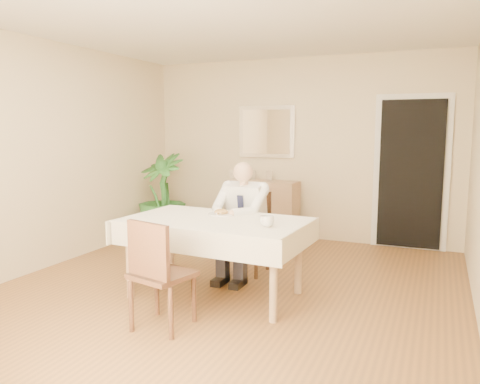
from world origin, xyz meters
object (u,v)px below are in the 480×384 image
at_px(chair_far, 250,227).
at_px(potted_palm, 162,195).
at_px(chair_near, 157,269).
at_px(dining_table, 215,228).
at_px(seated_man, 239,215).
at_px(sideboard, 262,209).
at_px(coffee_mug, 267,221).

xyz_separation_m(chair_far, potted_palm, (-1.81, 1.03, 0.11)).
bearing_deg(chair_near, dining_table, 99.00).
bearing_deg(seated_man, chair_far, 90.00).
bearing_deg(sideboard, chair_far, -70.85).
xyz_separation_m(chair_far, seated_man, (0.00, -0.29, 0.18)).
bearing_deg(coffee_mug, chair_far, 119.52).
relative_size(dining_table, sideboard, 1.68).
relative_size(seated_man, coffee_mug, 10.01).
bearing_deg(seated_man, dining_table, -90.00).
height_order(dining_table, chair_near, chair_near).
xyz_separation_m(chair_far, coffee_mug, (0.57, -1.01, 0.30)).
relative_size(chair_near, potted_palm, 0.73).
height_order(coffee_mug, potted_palm, potted_palm).
distance_m(chair_near, coffee_mug, 1.04).
xyz_separation_m(chair_far, chair_near, (-0.07, -1.77, 0.00)).
bearing_deg(coffee_mug, sideboard, 111.18).
distance_m(dining_table, chair_near, 0.91).
bearing_deg(chair_far, sideboard, 105.95).
relative_size(chair_far, chair_near, 1.00).
distance_m(dining_table, seated_man, 0.59).
bearing_deg(chair_far, dining_table, -89.43).
distance_m(chair_near, sideboard, 3.39).
relative_size(dining_table, potted_palm, 1.43).
bearing_deg(seated_man, chair_near, -92.90).
relative_size(seated_man, potted_palm, 1.01).
bearing_deg(chair_near, seated_man, 100.92).
relative_size(sideboard, potted_palm, 0.85).
xyz_separation_m(seated_man, potted_palm, (-1.81, 1.32, -0.07)).
distance_m(chair_far, sideboard, 1.66).
distance_m(seated_man, potted_palm, 2.24).
bearing_deg(chair_far, seated_man, -89.43).
bearing_deg(potted_palm, sideboard, 22.45).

